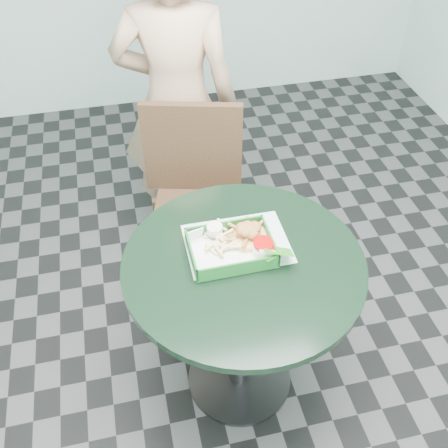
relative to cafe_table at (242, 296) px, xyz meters
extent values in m
cube|color=#303335|center=(0.00, 0.00, -0.58)|extent=(4.00, 5.00, 0.02)
cylinder|color=#363639|center=(0.00, 0.00, -0.57)|extent=(0.45, 0.45, 0.02)
cylinder|color=#363639|center=(0.00, 0.00, -0.20)|extent=(0.08, 0.08, 0.70)
cylinder|color=#2C4633|center=(0.00, 0.00, 0.15)|extent=(0.85, 0.85, 0.03)
cube|color=#522C1E|center=(-0.03, 0.59, -0.13)|extent=(0.46, 0.46, 0.04)
cube|color=#522C1E|center=(-0.03, 0.80, 0.12)|extent=(0.46, 0.04, 0.46)
cube|color=#522C1E|center=(-0.23, 0.40, -0.37)|extent=(0.04, 0.04, 0.43)
cube|color=#522C1E|center=(0.16, 0.40, -0.37)|extent=(0.04, 0.04, 0.43)
cube|color=#522C1E|center=(-0.23, 0.79, -0.37)|extent=(0.04, 0.04, 0.43)
cube|color=#522C1E|center=(0.16, 0.79, -0.37)|extent=(0.04, 0.04, 0.43)
imported|color=tan|center=(-0.06, 1.02, 0.29)|extent=(0.72, 0.56, 1.74)
cube|color=silver|center=(0.00, 0.09, 0.17)|extent=(0.36, 0.27, 0.00)
cube|color=#196524|center=(-0.03, 0.04, 0.18)|extent=(0.29, 0.21, 0.01)
cube|color=white|center=(-0.03, 0.04, 0.18)|extent=(0.28, 0.20, 0.00)
cube|color=#196524|center=(-0.03, 0.14, 0.21)|extent=(0.29, 0.01, 0.05)
cube|color=#196524|center=(-0.03, -0.06, 0.21)|extent=(0.29, 0.01, 0.05)
cube|color=#196524|center=(0.11, 0.04, 0.21)|extent=(0.01, 0.21, 0.05)
cube|color=#196524|center=(-0.18, 0.04, 0.21)|extent=(0.01, 0.21, 0.05)
cylinder|color=#E3AC5D|center=(0.04, 0.08, 0.20)|extent=(0.13, 0.13, 0.02)
cylinder|color=white|center=(-0.07, 0.13, 0.22)|extent=(0.06, 0.06, 0.03)
cylinder|color=white|center=(-0.07, 0.13, 0.23)|extent=(0.05, 0.05, 0.00)
cylinder|color=white|center=(0.07, 0.01, 0.20)|extent=(0.08, 0.08, 0.03)
torus|color=silver|center=(0.07, 0.01, 0.22)|extent=(0.08, 0.08, 0.01)
cylinder|color=#BC0301|center=(0.07, 0.01, 0.23)|extent=(0.07, 0.07, 0.01)
camera|label=1|loc=(-0.34, -1.18, 1.52)|focal=42.00mm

